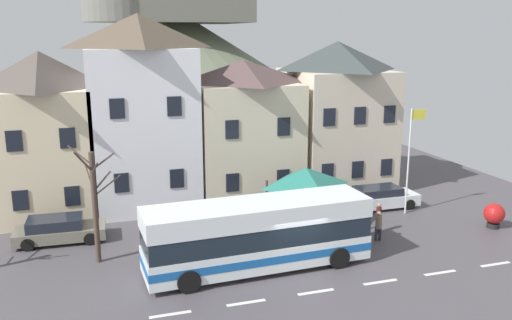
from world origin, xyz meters
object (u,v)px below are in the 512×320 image
townhouse_00 (45,134)px  townhouse_02 (244,129)px  pedestrian_02 (378,217)px  harbour_buoy (494,214)px  parked_car_02 (380,197)px  transit_bus (258,235)px  public_bench (309,205)px  parked_car_00 (306,206)px  pedestrian_00 (379,224)px  bare_tree_00 (95,202)px  hilltop_castle (181,73)px  parked_car_01 (59,230)px  bus_shelter (306,177)px  pedestrian_01 (321,230)px  townhouse_03 (335,115)px  flagpole (410,153)px  townhouse_01 (142,113)px

townhouse_00 → townhouse_02: bearing=0.7°
pedestrian_02 → harbour_buoy: bearing=-10.7°
townhouse_00 → parked_car_02: 20.07m
townhouse_00 → transit_bus: townhouse_00 is taller
public_bench → harbour_buoy: 10.14m
parked_car_00 → parked_car_02: 4.87m
pedestrian_00 → bare_tree_00: 14.00m
townhouse_02 → bare_tree_00: townhouse_02 is taller
hilltop_castle → bare_tree_00: size_ratio=7.27×
parked_car_00 → parked_car_01: 13.52m
bus_shelter → parked_car_00: size_ratio=0.85×
transit_bus → bus_shelter: size_ratio=2.87×
public_bench → pedestrian_01: bearing=-106.0°
townhouse_03 → harbour_buoy: townhouse_03 is taller
bus_shelter → harbour_buoy: 10.54m
parked_car_01 → pedestrian_01: size_ratio=3.00×
parked_car_01 → flagpole: flagpole is taller
parked_car_02 → pedestrian_01: 7.19m
pedestrian_02 → bare_tree_00: size_ratio=0.30×
pedestrian_02 → flagpole: 4.86m
pedestrian_00 → harbour_buoy: pedestrian_00 is taller
harbour_buoy → townhouse_01: bearing=151.4°
townhouse_03 → pedestrian_01: (-5.38, -9.86, -4.16)m
bus_shelter → pedestrian_02: bearing=-27.7°
harbour_buoy → townhouse_02: bearing=138.1°
hilltop_castle → parked_car_00: 24.26m
harbour_buoy → public_bench: bearing=148.7°
townhouse_00 → parked_car_00: townhouse_00 is taller
townhouse_00 → parked_car_00: (14.12, -5.13, -4.11)m
townhouse_01 → parked_car_02: bearing=-19.5°
townhouse_00 → bus_shelter: (13.30, -6.93, -1.83)m
bare_tree_00 → pedestrian_00: bearing=-6.5°
pedestrian_00 → public_bench: pedestrian_00 is taller
bus_shelter → pedestrian_02: size_ratio=2.18×
townhouse_03 → parked_car_01: townhouse_03 is taller
parked_car_02 → flagpole: bearing=-52.4°
townhouse_01 → pedestrian_00: 15.07m
pedestrian_00 → harbour_buoy: 6.97m
pedestrian_00 → pedestrian_01: 3.05m
parked_car_02 → bare_tree_00: bare_tree_00 is taller
parked_car_01 → transit_bus: bearing=-32.7°
townhouse_00 → pedestrian_01: 16.62m
townhouse_02 → parked_car_02: size_ratio=1.93×
transit_bus → parked_car_01: transit_bus is taller
pedestrian_02 → harbour_buoy: 6.54m
hilltop_castle → townhouse_03: bearing=-66.8°
pedestrian_00 → pedestrian_02: bearing=60.2°
townhouse_01 → townhouse_03: (13.08, 0.84, -0.82)m
townhouse_01 → pedestrian_01: townhouse_01 is taller
townhouse_02 → parked_car_01: bearing=-155.7°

